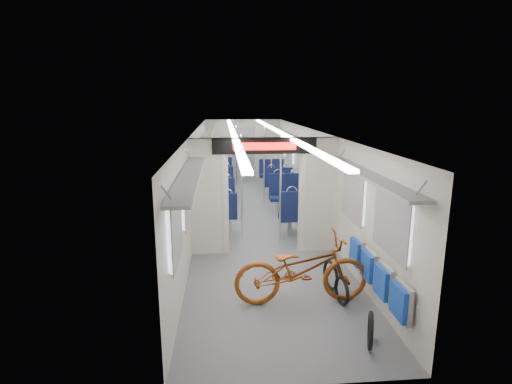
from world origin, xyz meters
TOP-DOWN VIEW (x-y plane):
  - carriage at (0.00, -0.27)m, footprint 12.00×12.02m
  - bicycle at (0.35, -4.18)m, footprint 2.05×0.76m
  - flip_bench at (1.35, -4.53)m, footprint 0.12×2.08m
  - bike_hoop_a at (0.97, -5.40)m, footprint 0.20×0.47m
  - bike_hoop_b at (0.94, -4.30)m, footprint 0.12×0.44m
  - bike_hoop_c at (0.91, -3.80)m, footprint 0.15×0.48m
  - seat_bay_near_left at (-0.93, 0.05)m, footprint 0.89×1.97m
  - seat_bay_near_right at (0.93, -0.10)m, footprint 0.96×2.31m
  - seat_bay_far_left at (-0.93, 3.72)m, footprint 0.92×2.13m
  - seat_bay_far_right at (0.93, 3.47)m, footprint 0.89×1.98m
  - stanchion_near_left at (-0.40, -1.15)m, footprint 0.04×0.04m
  - stanchion_near_right at (0.40, -1.50)m, footprint 0.04×0.04m
  - stanchion_far_left at (-0.40, 1.91)m, footprint 0.05×0.05m
  - stanchion_far_right at (0.39, 1.71)m, footprint 0.04×0.04m

SIDE VIEW (x-z plane):
  - bike_hoop_b at x=0.94m, z-range -0.03..0.41m
  - bike_hoop_a at x=0.97m, z-range -0.03..0.45m
  - bike_hoop_c at x=0.91m, z-range -0.03..0.46m
  - seat_bay_near_left at x=-0.93m, z-range 0.00..1.06m
  - seat_bay_far_right at x=0.93m, z-range 0.00..1.07m
  - bicycle at x=0.35m, z-range 0.00..1.07m
  - seat_bay_far_left at x=-0.93m, z-range -0.01..1.11m
  - seat_bay_near_right at x=0.93m, z-range -0.01..1.16m
  - flip_bench at x=1.35m, z-range 0.34..0.82m
  - stanchion_near_left at x=-0.40m, z-range 0.00..2.30m
  - stanchion_near_right at x=0.40m, z-range 0.00..2.30m
  - stanchion_far_left at x=-0.40m, z-range 0.00..2.30m
  - stanchion_far_right at x=0.39m, z-range 0.00..2.30m
  - carriage at x=0.00m, z-range 0.35..2.66m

